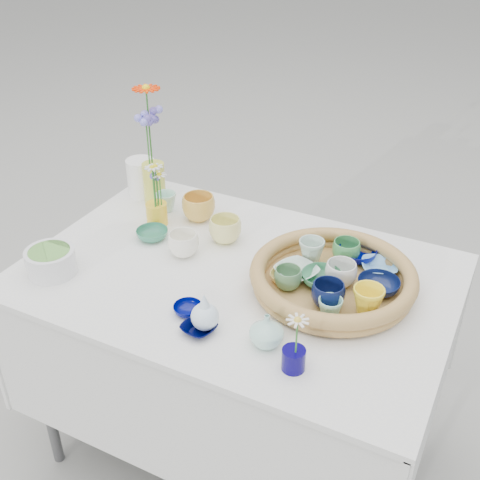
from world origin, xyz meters
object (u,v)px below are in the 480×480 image
at_px(bud_vase_seafoam, 267,330).
at_px(tall_vase_yellow, 154,183).
at_px(display_table, 238,445).
at_px(wicker_tray, 333,278).

xyz_separation_m(bud_vase_seafoam, tall_vase_yellow, (-0.68, 0.52, 0.03)).
distance_m(bud_vase_seafoam, tall_vase_yellow, 0.86).
height_order(display_table, tall_vase_yellow, tall_vase_yellow).
height_order(wicker_tray, bud_vase_seafoam, bud_vase_seafoam).
bearing_deg(display_table, bud_vase_seafoam, -49.53).
bearing_deg(bud_vase_seafoam, display_table, 130.47).
bearing_deg(bud_vase_seafoam, wicker_tray, 76.67).
bearing_deg(tall_vase_yellow, bud_vase_seafoam, -37.30).
bearing_deg(bud_vase_seafoam, tall_vase_yellow, 142.70).
bearing_deg(wicker_tray, bud_vase_seafoam, -103.33).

